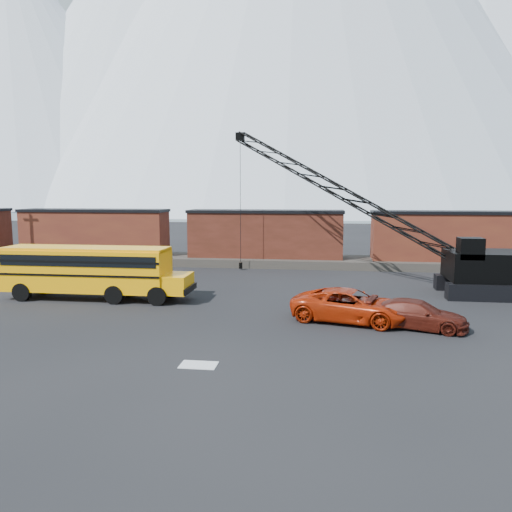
{
  "coord_description": "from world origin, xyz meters",
  "views": [
    {
      "loc": [
        5.13,
        -21.74,
        6.58
      ],
      "look_at": [
        1.45,
        5.19,
        3.0
      ],
      "focal_mm": 35.0,
      "sensor_mm": 36.0,
      "label": 1
    }
  ],
  "objects_px": {
    "school_bus": "(92,270)",
    "maroon_suv": "(417,314)",
    "red_pickup": "(351,306)",
    "crawler_crane": "(338,191)"
  },
  "relations": [
    {
      "from": "school_bus",
      "to": "maroon_suv",
      "type": "distance_m",
      "value": 18.88
    },
    {
      "from": "school_bus",
      "to": "red_pickup",
      "type": "bearing_deg",
      "value": -11.95
    },
    {
      "from": "school_bus",
      "to": "red_pickup",
      "type": "relative_size",
      "value": 1.98
    },
    {
      "from": "school_bus",
      "to": "crawler_crane",
      "type": "xyz_separation_m",
      "value": [
        14.83,
        8.38,
        4.78
      ]
    },
    {
      "from": "school_bus",
      "to": "maroon_suv",
      "type": "bearing_deg",
      "value": -12.49
    },
    {
      "from": "crawler_crane",
      "to": "maroon_suv",
      "type": "bearing_deg",
      "value": -74.02
    },
    {
      "from": "red_pickup",
      "to": "crawler_crane",
      "type": "distance_m",
      "value": 12.97
    },
    {
      "from": "red_pickup",
      "to": "maroon_suv",
      "type": "relative_size",
      "value": 1.26
    },
    {
      "from": "school_bus",
      "to": "maroon_suv",
      "type": "height_order",
      "value": "school_bus"
    },
    {
      "from": "red_pickup",
      "to": "crawler_crane",
      "type": "xyz_separation_m",
      "value": [
        -0.46,
        11.61,
        5.75
      ]
    }
  ]
}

